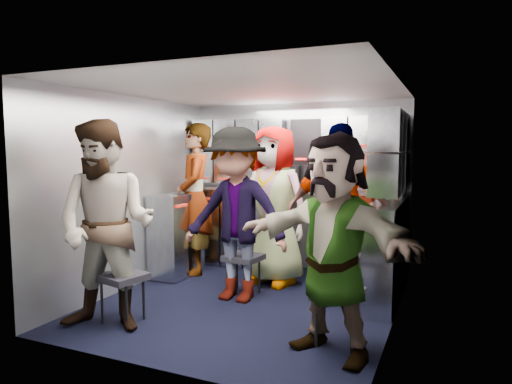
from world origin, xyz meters
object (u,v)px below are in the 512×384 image
at_px(attendant_standing, 195,199).
at_px(attendant_arc_e, 333,245).
at_px(jump_seat_center, 279,246).
at_px(jump_seat_near_right, 338,296).
at_px(jump_seat_near_left, 122,279).
at_px(attendant_arc_c, 274,205).
at_px(jump_seat_mid_left, 244,259).
at_px(attendant_arc_b, 236,215).
at_px(jump_seat_mid_right, 341,258).
at_px(attendant_arc_d, 338,214).
at_px(attendant_arc_a, 106,226).

distance_m(attendant_standing, attendant_arc_e, 2.60).
xyz_separation_m(jump_seat_center, jump_seat_near_right, (1.06, -1.52, -0.00)).
xyz_separation_m(jump_seat_near_left, jump_seat_near_right, (1.86, 0.29, 0.00)).
bearing_deg(jump_seat_near_right, attendant_arc_c, 128.18).
bearing_deg(jump_seat_near_right, jump_seat_mid_left, 145.48).
distance_m(jump_seat_center, jump_seat_near_right, 1.85).
bearing_deg(jump_seat_near_left, jump_seat_mid_left, 59.32).
distance_m(jump_seat_near_left, attendant_arc_e, 1.91).
distance_m(attendant_arc_c, attendant_arc_e, 1.85).
relative_size(attendant_arc_b, attendant_arc_c, 0.98).
height_order(jump_seat_mid_right, attendant_arc_d, attendant_arc_d).
relative_size(jump_seat_near_right, attendant_arc_d, 0.25).
bearing_deg(attendant_arc_e, attendant_arc_a, -149.58).
xyz_separation_m(attendant_standing, attendant_arc_d, (1.86, -0.38, -0.03)).
bearing_deg(jump_seat_center, attendant_arc_c, -90.00).
bearing_deg(attendant_arc_d, jump_seat_center, 142.75).
bearing_deg(jump_seat_mid_left, attendant_arc_d, 9.09).
xyz_separation_m(jump_seat_mid_right, attendant_arc_e, (0.24, -1.34, 0.43)).
xyz_separation_m(jump_seat_center, attendant_arc_c, (0.00, -0.18, 0.50)).
height_order(jump_seat_near_left, jump_seat_center, jump_seat_center).
distance_m(jump_seat_mid_left, attendant_arc_b, 0.53).
bearing_deg(jump_seat_mid_right, jump_seat_mid_left, -160.83).
height_order(jump_seat_near_left, attendant_arc_e, attendant_arc_e).
relative_size(jump_seat_mid_right, attendant_arc_e, 0.29).
relative_size(jump_seat_mid_left, jump_seat_near_right, 0.96).
xyz_separation_m(jump_seat_near_left, attendant_arc_d, (1.62, 1.27, 0.51)).
bearing_deg(attendant_arc_a, attendant_arc_b, 45.71).
height_order(jump_seat_near_left, jump_seat_mid_left, jump_seat_near_left).
bearing_deg(attendant_standing, attendant_arc_c, 58.42).
bearing_deg(attendant_standing, jump_seat_near_left, -22.37).
bearing_deg(jump_seat_mid_left, jump_seat_center, 78.75).
bearing_deg(jump_seat_mid_right, jump_seat_center, 155.87).
xyz_separation_m(jump_seat_near_right, attendant_arc_b, (-1.20, 0.64, 0.48)).
height_order(jump_seat_mid_right, jump_seat_near_right, jump_seat_mid_right).
distance_m(jump_seat_near_left, jump_seat_mid_right, 2.17).
distance_m(jump_seat_mid_left, attendant_arc_d, 1.10).
height_order(jump_seat_mid_left, attendant_arc_b, attendant_arc_b).
height_order(jump_seat_center, jump_seat_mid_right, jump_seat_mid_right).
relative_size(jump_seat_center, attendant_arc_c, 0.25).
bearing_deg(attendant_standing, jump_seat_center, 68.23).
xyz_separation_m(jump_seat_mid_right, jump_seat_near_right, (0.24, -1.16, -0.02)).
height_order(jump_seat_center, attendant_arc_a, attendant_arc_a).
xyz_separation_m(attendant_arc_a, attendant_arc_c, (0.80, 1.81, 0.00)).
relative_size(attendant_arc_c, attendant_arc_d, 1.00).
bearing_deg(attendant_arc_b, jump_seat_near_right, -26.26).
bearing_deg(attendant_arc_b, jump_seat_mid_left, 91.99).
distance_m(jump_seat_center, attendant_arc_e, 2.05).
distance_m(jump_seat_mid_right, attendant_standing, 1.94).
xyz_separation_m(jump_seat_center, attendant_arc_a, (-0.80, -1.99, 0.50)).
relative_size(jump_seat_center, attendant_arc_b, 0.25).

